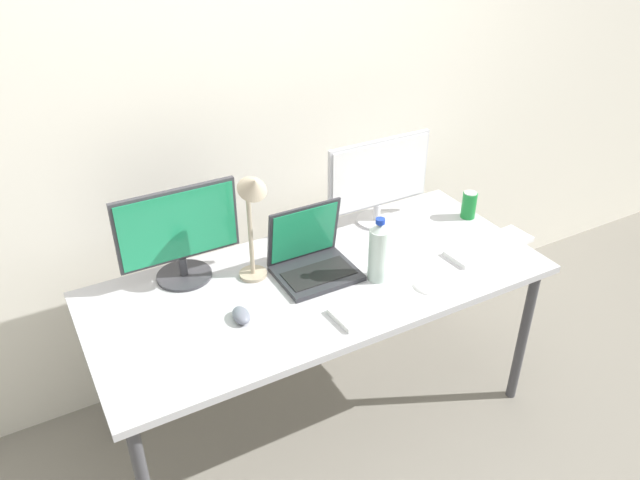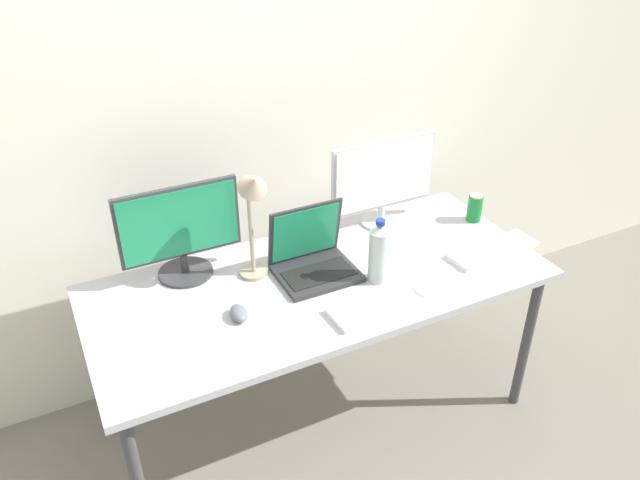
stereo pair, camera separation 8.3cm
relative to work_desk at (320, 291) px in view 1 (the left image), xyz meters
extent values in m
plane|color=gray|center=(0.00, 0.00, -0.68)|extent=(16.00, 16.00, 0.00)
cube|color=silver|center=(0.00, 0.59, 0.62)|extent=(7.00, 0.08, 2.60)
cylinder|color=#424247|center=(0.84, -0.33, -0.33)|extent=(0.04, 0.04, 0.71)
cylinder|color=#424247|center=(-0.84, 0.33, -0.33)|extent=(0.04, 0.04, 0.71)
cylinder|color=#424247|center=(0.84, 0.33, -0.33)|extent=(0.04, 0.04, 0.71)
cube|color=#B7B7BC|center=(0.00, 0.00, 0.04)|extent=(1.79, 0.79, 0.03)
cylinder|color=#38383D|center=(-0.46, 0.27, 0.06)|extent=(0.22, 0.22, 0.01)
cylinder|color=#38383D|center=(-0.46, 0.27, 0.11)|extent=(0.03, 0.03, 0.08)
cube|color=#38383D|center=(-0.46, 0.27, 0.29)|extent=(0.47, 0.02, 0.29)
cube|color=#1E8C59|center=(-0.46, 0.26, 0.29)|extent=(0.45, 0.01, 0.27)
cylinder|color=silver|center=(0.45, 0.28, 0.06)|extent=(0.18, 0.18, 0.01)
cylinder|color=silver|center=(0.45, 0.28, 0.11)|extent=(0.03, 0.03, 0.07)
cube|color=silver|center=(0.45, 0.28, 0.30)|extent=(0.50, 0.02, 0.31)
cube|color=white|center=(0.45, 0.26, 0.30)|extent=(0.48, 0.01, 0.29)
cube|color=#2D2D33|center=(0.00, 0.03, 0.07)|extent=(0.31, 0.25, 0.02)
cube|color=black|center=(0.00, 0.01, 0.08)|extent=(0.27, 0.14, 0.00)
cube|color=#2D2D33|center=(0.00, 0.13, 0.20)|extent=(0.31, 0.05, 0.25)
cube|color=#1E8C59|center=(0.00, 0.13, 0.20)|extent=(0.28, 0.04, 0.23)
cube|color=white|center=(0.74, -0.15, 0.07)|extent=(0.41, 0.16, 0.02)
cube|color=white|center=(0.12, -0.26, 0.07)|extent=(0.40, 0.16, 0.02)
ellipsoid|color=slate|center=(-0.37, -0.08, 0.08)|extent=(0.07, 0.11, 0.04)
ellipsoid|color=silver|center=(0.30, -0.27, 0.08)|extent=(0.08, 0.11, 0.04)
cylinder|color=silver|center=(0.20, -0.10, 0.17)|extent=(0.08, 0.08, 0.22)
cone|color=silver|center=(0.20, -0.10, 0.29)|extent=(0.07, 0.07, 0.03)
cylinder|color=#1938B2|center=(0.20, -0.10, 0.32)|extent=(0.04, 0.04, 0.02)
cylinder|color=#197F33|center=(0.84, 0.11, 0.12)|extent=(0.07, 0.07, 0.12)
cylinder|color=silver|center=(0.84, 0.11, 0.18)|extent=(0.06, 0.06, 0.00)
cylinder|color=tan|center=(-0.22, 0.15, 0.06)|extent=(0.11, 0.11, 0.01)
cylinder|color=tan|center=(-0.22, 0.15, 0.26)|extent=(0.02, 0.02, 0.38)
cone|color=tan|center=(-0.22, 0.09, 0.48)|extent=(0.11, 0.12, 0.11)
camera|label=1|loc=(-0.97, -1.76, 1.46)|focal=35.00mm
camera|label=2|loc=(-0.90, -1.79, 1.46)|focal=35.00mm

